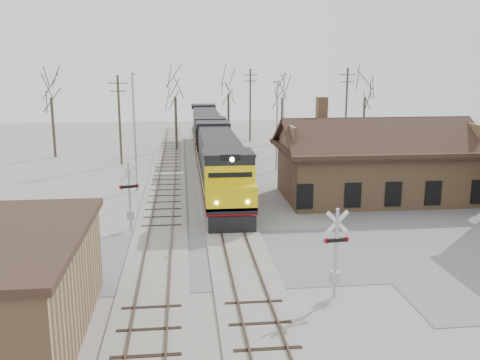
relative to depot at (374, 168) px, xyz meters
name	(u,v)px	position (x,y,z in m)	size (l,w,h in m)	color
ground	(239,257)	(-11.99, -12.00, -2.41)	(140.00, 140.00, 0.00)	gray
road	(239,257)	(-11.99, -12.00, -2.39)	(60.00, 9.00, 0.03)	slate
track_main	(220,192)	(-11.99, 3.00, -2.34)	(3.40, 90.00, 0.24)	gray
track_siding	(165,193)	(-16.49, 3.00, -2.34)	(3.40, 90.00, 0.24)	gray
depot	(374,168)	(0.00, 0.00, 0.00)	(15.20, 9.31, 7.90)	#956F4D
locomotive_lead	(220,164)	(-11.99, 2.27, 0.15)	(3.27, 21.87, 4.86)	black
locomotive_trailing	(207,130)	(-11.99, 24.41, 0.15)	(3.27, 21.87, 4.60)	black
crossbuck_near	(336,256)	(-8.18, -17.58, -0.44)	(1.20, 0.32, 4.22)	#A5A8AD
crossbuck_far	(130,199)	(-18.40, -6.43, -0.35)	(1.24, 0.42, 4.43)	#A5A8AD
streetlight_a	(134,126)	(-18.86, 4.53, 3.02)	(0.25, 2.04, 9.77)	#A5A8AD
streetlight_b	(277,121)	(-5.75, 11.69, 2.54)	(0.25, 2.04, 8.83)	#A5A8AD
streetlight_c	(283,111)	(-3.41, 20.63, 2.74)	(0.25, 2.04, 9.21)	#A5A8AD
utility_pole_a	(120,119)	(-21.37, 16.25, 2.45)	(2.00, 0.24, 9.28)	#382D23
utility_pole_b	(250,104)	(-5.71, 32.40, 2.66)	(2.00, 0.24, 9.69)	#382D23
utility_pole_c	(346,110)	(3.93, 20.41, 2.80)	(2.00, 0.24, 9.95)	#382D23
tree_a	(50,88)	(-29.40, 22.07, 5.39)	(4.47, 4.47, 10.95)	#382D23
tree_b	(175,88)	(-15.69, 25.82, 5.14)	(4.33, 4.33, 10.60)	#382D23
tree_c	(228,86)	(-8.40, 35.52, 4.86)	(4.17, 4.17, 10.21)	#382D23
tree_d	(282,90)	(-1.64, 30.70, 4.52)	(3.98, 3.98, 9.74)	#382D23
tree_e	(365,89)	(8.38, 26.95, 4.78)	(4.12, 4.12, 10.09)	#382D23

